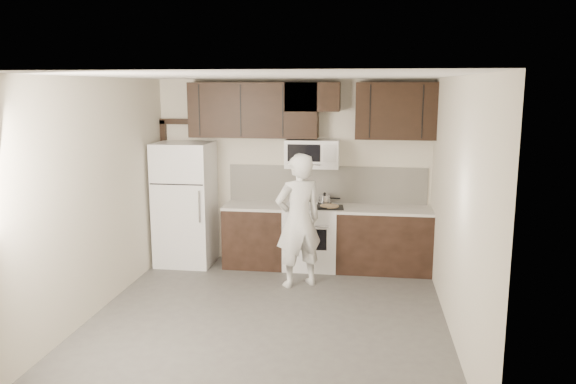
% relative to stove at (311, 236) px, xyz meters
% --- Properties ---
extents(floor, '(4.50, 4.50, 0.00)m').
position_rel_stove_xyz_m(floor, '(-0.30, -1.94, -0.46)').
color(floor, '#4F4C4A').
rests_on(floor, ground).
extents(back_wall, '(4.00, 0.00, 4.00)m').
position_rel_stove_xyz_m(back_wall, '(-0.30, 0.31, 0.89)').
color(back_wall, beige).
rests_on(back_wall, ground).
extents(ceiling, '(4.50, 4.50, 0.00)m').
position_rel_stove_xyz_m(ceiling, '(-0.30, -1.94, 2.24)').
color(ceiling, white).
rests_on(ceiling, back_wall).
extents(counter_run, '(2.95, 0.64, 0.91)m').
position_rel_stove_xyz_m(counter_run, '(0.30, 0.00, -0.00)').
color(counter_run, black).
rests_on(counter_run, floor).
extents(stove, '(0.76, 0.66, 0.94)m').
position_rel_stove_xyz_m(stove, '(0.00, 0.00, 0.00)').
color(stove, white).
rests_on(stove, floor).
extents(backsplash, '(2.90, 0.02, 0.54)m').
position_rel_stove_xyz_m(backsplash, '(0.20, 0.30, 0.72)').
color(backsplash, silver).
rests_on(backsplash, counter_run).
extents(upper_cabinets, '(3.48, 0.35, 0.78)m').
position_rel_stove_xyz_m(upper_cabinets, '(-0.09, 0.14, 1.82)').
color(upper_cabinets, black).
rests_on(upper_cabinets, back_wall).
extents(microwave, '(0.76, 0.42, 0.40)m').
position_rel_stove_xyz_m(microwave, '(-0.00, 0.12, 1.19)').
color(microwave, white).
rests_on(microwave, upper_cabinets).
extents(refrigerator, '(0.80, 0.76, 1.80)m').
position_rel_stove_xyz_m(refrigerator, '(-1.85, -0.05, 0.44)').
color(refrigerator, white).
rests_on(refrigerator, floor).
extents(door_trim, '(0.50, 0.08, 2.12)m').
position_rel_stove_xyz_m(door_trim, '(-2.22, 0.27, 0.79)').
color(door_trim, black).
rests_on(door_trim, floor).
extents(saucepan, '(0.32, 0.18, 0.18)m').
position_rel_stove_xyz_m(saucepan, '(0.18, 0.15, 0.52)').
color(saucepan, silver).
rests_on(saucepan, stove).
extents(baking_tray, '(0.41, 0.32, 0.02)m').
position_rel_stove_xyz_m(baking_tray, '(0.27, -0.10, 0.46)').
color(baking_tray, black).
rests_on(baking_tray, counter_run).
extents(pizza, '(0.28, 0.28, 0.02)m').
position_rel_stove_xyz_m(pizza, '(0.27, -0.10, 0.48)').
color(pizza, beige).
rests_on(pizza, baking_tray).
extents(person, '(0.77, 0.69, 1.76)m').
position_rel_stove_xyz_m(person, '(-0.09, -0.78, 0.42)').
color(person, silver).
rests_on(person, floor).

